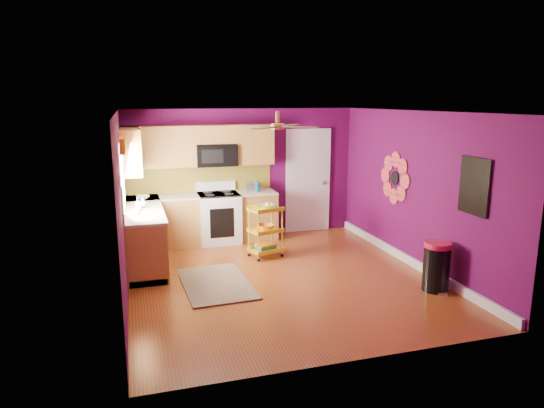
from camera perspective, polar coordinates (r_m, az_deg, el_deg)
name	(u,v)px	position (r m, az deg, el deg)	size (l,w,h in m)	color
ground	(281,278)	(7.48, 1.06, -8.69)	(5.00, 5.00, 0.00)	maroon
room_envelope	(283,172)	(7.07, 1.32, 3.78)	(4.54, 5.04, 2.52)	#510944
lower_cabinets	(178,227)	(8.80, -10.95, -2.73)	(2.81, 2.31, 0.94)	#9B682A
electric_range	(219,217)	(9.23, -6.27, -1.56)	(0.76, 0.66, 1.13)	white
upper_cabinetry	(179,149)	(8.92, -10.87, 6.40)	(2.80, 2.30, 1.26)	#9B682A
left_window	(122,162)	(7.77, -17.20, 4.77)	(0.08, 1.35, 1.08)	white
panel_door	(308,182)	(9.90, 4.23, 2.62)	(0.95, 0.11, 2.15)	white
right_wall_art	(427,181)	(7.77, 17.78, 2.55)	(0.04, 2.74, 1.04)	black
ceiling_fan	(277,126)	(7.19, 0.65, 9.19)	(1.01, 1.01, 0.26)	#BF8C3F
shag_rug	(216,283)	(7.29, -6.62, -9.26)	(0.95, 1.55, 0.02)	black
rolling_cart	(266,229)	(8.31, -0.73, -2.97)	(0.61, 0.51, 0.96)	yellow
trash_can	(436,267)	(7.29, 18.77, -6.98)	(0.49, 0.49, 0.71)	black
teal_kettle	(256,187)	(9.30, -1.93, 2.01)	(0.18, 0.18, 0.21)	#126F8B
toaster	(250,187)	(9.26, -2.55, 2.01)	(0.22, 0.15, 0.18)	beige
soap_bottle_a	(138,204)	(8.01, -15.52, -0.01)	(0.09, 0.09, 0.19)	#EA3F72
soap_bottle_b	(143,203)	(8.17, -14.97, 0.16)	(0.13, 0.13, 0.16)	white
counter_dish	(143,197)	(8.88, -14.95, 0.76)	(0.25, 0.25, 0.06)	white
counter_cup	(137,212)	(7.70, -15.63, -0.88)	(0.12, 0.12, 0.09)	white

